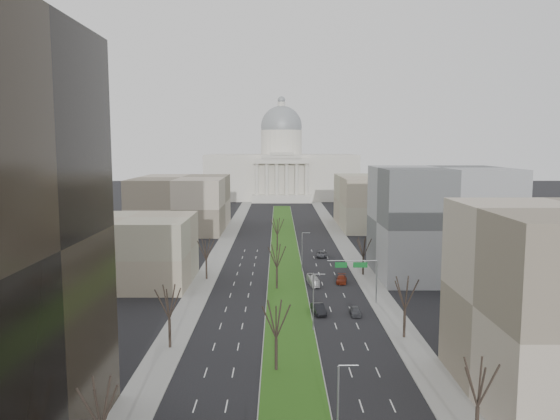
{
  "coord_description": "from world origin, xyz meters",
  "views": [
    {
      "loc": [
        -1.73,
        -27.07,
        28.78
      ],
      "look_at": [
        -1.29,
        105.53,
        13.06
      ],
      "focal_mm": 35.0,
      "sensor_mm": 36.0,
      "label": 1
    }
  ],
  "objects_px": {
    "car_red": "(341,279)",
    "car_black": "(319,309)",
    "car_grey_far": "(322,254)",
    "box_van": "(313,280)",
    "car_grey_near": "(355,311)"
  },
  "relations": [
    {
      "from": "car_red",
      "to": "car_black",
      "type": "bearing_deg",
      "value": -98.34
    },
    {
      "from": "car_grey_far",
      "to": "box_van",
      "type": "bearing_deg",
      "value": -91.47
    },
    {
      "from": "car_red",
      "to": "car_grey_far",
      "type": "height_order",
      "value": "car_red"
    },
    {
      "from": "car_grey_near",
      "to": "car_grey_far",
      "type": "relative_size",
      "value": 0.79
    },
    {
      "from": "car_black",
      "to": "car_grey_near",
      "type": "bearing_deg",
      "value": -16.45
    },
    {
      "from": "car_black",
      "to": "car_grey_far",
      "type": "distance_m",
      "value": 48.39
    },
    {
      "from": "car_black",
      "to": "box_van",
      "type": "bearing_deg",
      "value": 79.58
    },
    {
      "from": "car_grey_far",
      "to": "box_van",
      "type": "xyz_separation_m",
      "value": [
        -4.11,
        -28.66,
        0.21
      ]
    },
    {
      "from": "car_grey_near",
      "to": "car_red",
      "type": "relative_size",
      "value": 0.82
    },
    {
      "from": "car_black",
      "to": "box_van",
      "type": "relative_size",
      "value": 0.77
    },
    {
      "from": "car_red",
      "to": "box_van",
      "type": "relative_size",
      "value": 0.76
    },
    {
      "from": "car_black",
      "to": "car_grey_far",
      "type": "height_order",
      "value": "car_black"
    },
    {
      "from": "car_black",
      "to": "box_van",
      "type": "distance_m",
      "value": 19.53
    },
    {
      "from": "car_black",
      "to": "car_red",
      "type": "bearing_deg",
      "value": 63.72
    },
    {
      "from": "car_red",
      "to": "box_van",
      "type": "height_order",
      "value": "box_van"
    }
  ]
}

